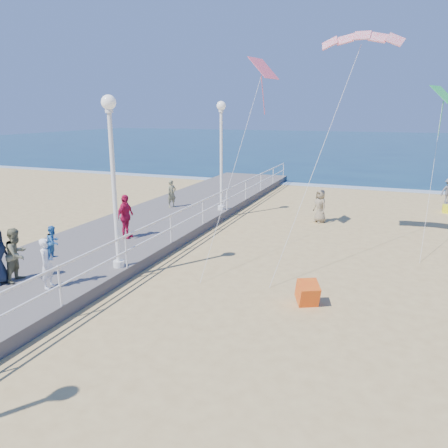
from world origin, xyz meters
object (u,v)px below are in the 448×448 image
(lamp_post_mid, at_px, (113,165))
(woman_holding_toddler, at_px, (47,263))
(toddler_held, at_px, (53,242))
(box_kite, at_px, (307,295))
(spectator_3, at_px, (125,216))
(beach_walker_c, at_px, (320,206))
(spectator_6, at_px, (172,194))
(beach_chair_left, at_px, (448,209))
(spectator_1, at_px, (17,255))
(lamp_post_far, at_px, (221,145))

(lamp_post_mid, xyz_separation_m, woman_holding_toddler, (-0.85, -2.16, -2.54))
(toddler_held, distance_m, box_kite, 7.22)
(spectator_3, xyz_separation_m, beach_walker_c, (6.47, 6.84, -0.46))
(spectator_6, bearing_deg, beach_chair_left, -41.08)
(spectator_3, bearing_deg, woman_holding_toddler, -170.93)
(spectator_1, bearing_deg, lamp_post_far, -21.27)
(lamp_post_far, relative_size, beach_walker_c, 3.30)
(spectator_1, relative_size, spectator_3, 0.92)
(toddler_held, xyz_separation_m, beach_chair_left, (11.60, 16.32, -1.52))
(spectator_6, distance_m, beach_walker_c, 7.53)
(woman_holding_toddler, relative_size, beach_chair_left, 2.63)
(woman_holding_toddler, bearing_deg, toddler_held, -56.94)
(lamp_post_far, relative_size, spectator_3, 3.08)
(spectator_3, distance_m, beach_chair_left, 16.98)
(woman_holding_toddler, bearing_deg, lamp_post_mid, -33.39)
(woman_holding_toddler, xyz_separation_m, spectator_1, (-1.23, 0.12, 0.07))
(box_kite, bearing_deg, lamp_post_far, 97.77)
(woman_holding_toddler, xyz_separation_m, spectator_6, (-1.76, 10.78, -0.01))
(lamp_post_far, xyz_separation_m, beach_walker_c, (4.83, 0.76, -2.86))
(spectator_3, xyz_separation_m, beach_chair_left, (12.54, 11.40, -1.06))
(spectator_1, bearing_deg, woman_holding_toddler, -106.16)
(toddler_held, distance_m, beach_walker_c, 13.03)
(toddler_held, relative_size, spectator_1, 0.59)
(woman_holding_toddler, height_order, beach_chair_left, woman_holding_toddler)
(woman_holding_toddler, height_order, spectator_3, spectator_3)
(woman_holding_toddler, bearing_deg, box_kite, -83.22)
(beach_chair_left, bearing_deg, lamp_post_far, -154.00)
(spectator_6, distance_m, beach_chair_left, 14.69)
(woman_holding_toddler, distance_m, spectator_6, 10.92)
(spectator_6, bearing_deg, box_kite, -108.23)
(toddler_held, distance_m, spectator_6, 10.82)
(woman_holding_toddler, relative_size, beach_walker_c, 0.90)
(beach_walker_c, bearing_deg, lamp_post_far, -128.12)
(spectator_1, bearing_deg, spectator_6, -7.75)
(lamp_post_mid, xyz_separation_m, spectator_3, (-1.64, 2.92, -2.40))
(spectator_1, bearing_deg, beach_chair_left, -49.04)
(woman_holding_toddler, height_order, box_kite, woman_holding_toddler)
(lamp_post_far, height_order, beach_chair_left, lamp_post_far)
(beach_walker_c, bearing_deg, spectator_3, -90.47)
(lamp_post_mid, distance_m, woman_holding_toddler, 3.44)
(box_kite, bearing_deg, beach_walker_c, 70.57)
(lamp_post_mid, xyz_separation_m, lamp_post_far, (0.00, 9.00, 0.00))
(box_kite, bearing_deg, spectator_3, 133.73)
(beach_walker_c, distance_m, beach_chair_left, 7.61)
(woman_holding_toddler, distance_m, toddler_held, 0.63)
(toddler_held, height_order, beach_walker_c, toddler_held)
(spectator_3, bearing_deg, lamp_post_far, -14.86)
(lamp_post_far, distance_m, beach_chair_left, 12.61)
(spectator_3, height_order, box_kite, spectator_3)
(lamp_post_mid, distance_m, toddler_held, 2.88)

